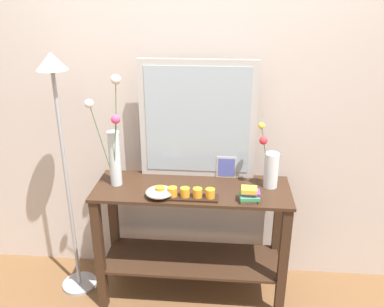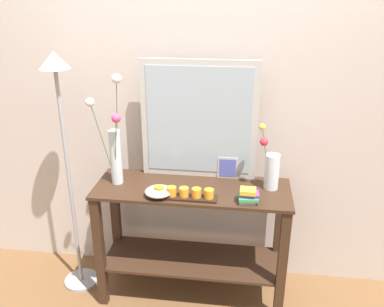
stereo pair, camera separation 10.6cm
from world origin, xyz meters
TOP-DOWN VIEW (x-y plane):
  - ground_plane at (0.00, 0.00)m, footprint 7.00×6.00m
  - wall_back at (0.00, 0.33)m, footprint 6.40×0.08m
  - console_table at (0.00, 0.00)m, footprint 1.22×0.43m
  - mirror_leaning at (0.02, 0.18)m, footprint 0.74×0.03m
  - tall_vase_left at (-0.48, -0.01)m, footprint 0.20×0.17m
  - vase_right at (0.48, 0.06)m, footprint 0.14×0.09m
  - candle_tray at (-0.03, -0.14)m, footprint 0.39×0.09m
  - picture_frame_small at (0.21, 0.17)m, footprint 0.13×0.01m
  - decorative_bowl at (-0.18, -0.13)m, footprint 0.17×0.17m
  - book_stack at (0.35, -0.14)m, footprint 0.12×0.10m
  - floor_lamp at (-0.80, -0.00)m, footprint 0.24×0.24m

SIDE VIEW (x-z plane):
  - ground_plane at x=0.00m, z-range -0.02..0.00m
  - console_table at x=0.00m, z-range 0.10..0.91m
  - candle_tray at x=-0.03m, z-range 0.80..0.87m
  - decorative_bowl at x=-0.18m, z-range 0.81..0.87m
  - book_stack at x=0.35m, z-range 0.81..0.89m
  - picture_frame_small at x=0.21m, z-range 0.81..0.96m
  - vase_right at x=0.48m, z-range 0.74..1.15m
  - tall_vase_left at x=-0.48m, z-range 0.72..1.42m
  - floor_lamp at x=-0.80m, z-range 0.29..1.92m
  - mirror_leaning at x=0.02m, z-range 0.81..1.57m
  - wall_back at x=0.00m, z-range 0.00..2.70m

